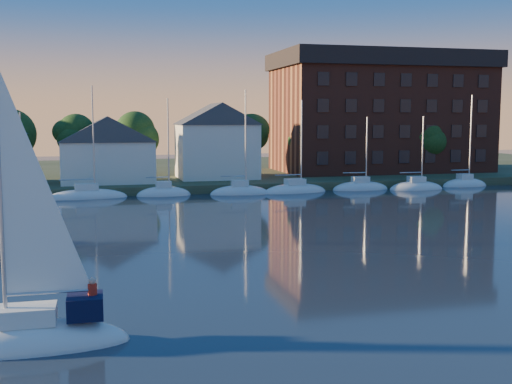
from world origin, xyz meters
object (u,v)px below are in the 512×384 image
object	(u,v)px
clubhouse_east	(217,140)
hero_sailboat	(32,334)
clubhouse_centre	(108,149)
condo_block	(380,112)

from	to	relation	value
clubhouse_east	hero_sailboat	world-z (taller)	hero_sailboat
clubhouse_centre	hero_sailboat	distance (m)	55.34
condo_block	hero_sailboat	distance (m)	77.60
clubhouse_centre	clubhouse_east	world-z (taller)	clubhouse_east
clubhouse_centre	hero_sailboat	xyz separation A→B (m)	(-4.47, -54.97, -4.59)
clubhouse_centre	hero_sailboat	bearing A→B (deg)	-94.64
hero_sailboat	condo_block	bearing A→B (deg)	-124.55
clubhouse_centre	condo_block	xyz separation A→B (m)	(40.00, 7.95, 4.66)
hero_sailboat	clubhouse_centre	bearing A→B (deg)	-93.94
clubhouse_east	clubhouse_centre	bearing A→B (deg)	-171.87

